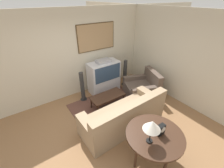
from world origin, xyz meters
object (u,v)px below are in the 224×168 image
object	(u,v)px
armchair	(142,88)
speaker_tower_left	(82,87)
table_lamp	(152,126)
tv	(104,77)
console_table	(155,137)
speaker_tower_right	(125,73)
couch	(124,116)
coffee_table	(108,97)
mantel_clock	(161,130)

from	to	relation	value
armchair	speaker_tower_left	xyz separation A→B (m)	(-1.75, 0.89, 0.19)
armchair	table_lamp	xyz separation A→B (m)	(-1.72, -1.84, 0.84)
tv	console_table	world-z (taller)	tv
console_table	speaker_tower_right	size ratio (longest dim) A/B	1.10
armchair	speaker_tower_right	xyz separation A→B (m)	(-0.03, 0.89, 0.19)
couch	coffee_table	xyz separation A→B (m)	(0.11, 0.92, 0.02)
tv	speaker_tower_left	world-z (taller)	tv
speaker_tower_right	couch	bearing A→B (deg)	-129.39
mantel_clock	tv	bearing A→B (deg)	79.05
couch	speaker_tower_left	world-z (taller)	speaker_tower_left
coffee_table	mantel_clock	size ratio (longest dim) A/B	4.59
armchair	console_table	xyz separation A→B (m)	(-1.52, -1.80, 0.40)
couch	armchair	bearing A→B (deg)	-152.64
couch	console_table	bearing A→B (deg)	81.59
tv	speaker_tower_right	bearing A→B (deg)	-6.23
console_table	table_lamp	size ratio (longest dim) A/B	2.26
tv	couch	size ratio (longest dim) A/B	0.53
mantel_clock	couch	bearing A→B (deg)	87.43
mantel_clock	speaker_tower_right	size ratio (longest dim) A/B	0.23
speaker_tower_left	mantel_clock	bearing A→B (deg)	-83.51
couch	speaker_tower_right	xyz separation A→B (m)	(1.36, 1.65, 0.14)
tv	mantel_clock	size ratio (longest dim) A/B	5.24
tv	armchair	distance (m)	1.35
speaker_tower_left	coffee_table	bearing A→B (deg)	-57.19
couch	speaker_tower_left	size ratio (longest dim) A/B	2.24
table_lamp	speaker_tower_right	xyz separation A→B (m)	(1.69, 2.73, -0.65)
console_table	speaker_tower_left	size ratio (longest dim) A/B	1.10
speaker_tower_left	tv	bearing A→B (deg)	6.23
table_lamp	speaker_tower_right	bearing A→B (deg)	58.30
armchair	table_lamp	bearing A→B (deg)	-22.12
table_lamp	couch	bearing A→B (deg)	72.95
speaker_tower_right	console_table	bearing A→B (deg)	-118.89
tv	couch	world-z (taller)	tv
console_table	armchair	bearing A→B (deg)	49.90
mantel_clock	speaker_tower_left	xyz separation A→B (m)	(-0.31, 2.73, -0.39)
tv	armchair	xyz separation A→B (m)	(0.89, -0.98, -0.28)
coffee_table	mantel_clock	distance (m)	2.07
speaker_tower_left	speaker_tower_right	xyz separation A→B (m)	(1.71, 0.00, 0.00)
coffee_table	console_table	bearing A→B (deg)	-96.86
tv	couch	bearing A→B (deg)	-105.94
armchair	speaker_tower_left	world-z (taller)	speaker_tower_left
armchair	mantel_clock	bearing A→B (deg)	-17.03
mantel_clock	speaker_tower_left	world-z (taller)	speaker_tower_left
speaker_tower_right	armchair	bearing A→B (deg)	-87.93
console_table	speaker_tower_left	world-z (taller)	speaker_tower_left
armchair	coffee_table	bearing A→B (deg)	-76.35
coffee_table	mantel_clock	world-z (taller)	mantel_clock
console_table	table_lamp	xyz separation A→B (m)	(-0.20, -0.04, 0.45)
couch	speaker_tower_right	bearing A→B (deg)	-130.80
couch	table_lamp	size ratio (longest dim) A/B	4.60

